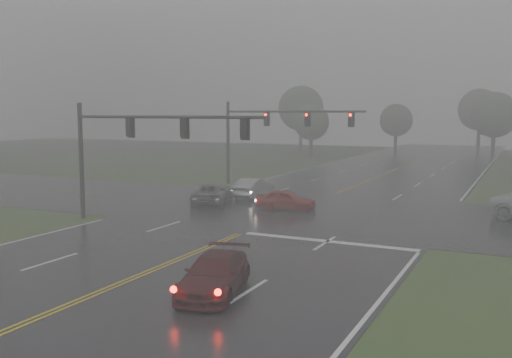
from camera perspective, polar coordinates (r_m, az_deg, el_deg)
The scene contains 15 objects.
ground at distance 17.85m, azimuth -23.57°, elevation -13.76°, with size 180.00×180.00×0.00m, color #334B20.
main_road at distance 33.89m, azimuth 2.97°, elevation -3.64°, with size 18.00×160.00×0.02m, color black.
cross_street at distance 35.72m, azimuth 4.22°, elevation -3.12°, with size 120.00×14.00×0.02m, color black.
stop_bar at distance 27.20m, azimuth 7.17°, elevation -6.26°, with size 8.50×0.50×0.01m, color silver.
sedan_maroon at distance 19.63m, azimuth -4.16°, elevation -11.33°, with size 1.80×4.42×1.28m, color #3F0B0C.
sedan_red at distance 35.59m, azimuth 3.02°, elevation -3.14°, with size 1.51×3.75×1.28m, color #9E150E.
sedan_silver at distance 40.73m, azimuth -0.23°, elevation -1.89°, with size 1.48×4.23×1.39m, color #919398.
car_grey at distance 38.35m, azimuth -4.34°, elevation -2.44°, with size 2.24×4.86×1.35m, color #515358.
signal_gantry_near at distance 31.64m, azimuth -12.35°, elevation 3.93°, with size 11.72×0.29×6.61m.
signal_gantry_far at distance 46.67m, azimuth 1.15°, elevation 5.21°, with size 11.96×0.35×6.96m.
tree_nw_a at distance 78.51m, azimuth 5.55°, elevation 5.66°, with size 4.88×4.88×7.17m.
tree_ne_a at distance 80.32m, azimuth 22.75°, elevation 5.92°, with size 5.93×5.93×8.71m.
tree_n_mid at distance 91.00m, azimuth 13.84°, elevation 5.74°, with size 5.05×5.05×7.42m.
tree_nw_b at distance 88.35m, azimuth 4.52°, elevation 7.07°, with size 6.93×6.93×10.18m.
tree_n_far at distance 98.91m, azimuth 21.45°, elevation 6.47°, with size 6.72×6.72×9.87m.
Camera 1 is at (12.88, -10.76, 6.07)m, focal length 40.00 mm.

